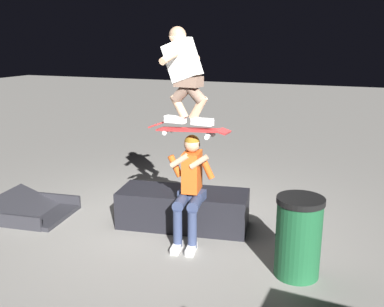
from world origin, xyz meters
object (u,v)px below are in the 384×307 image
(skateboard, at_px, (189,130))
(ledge_box_main, at_px, (183,209))
(kicker_ramp, at_px, (33,212))
(skater_airborne, at_px, (184,71))
(trash_bin, at_px, (298,237))
(person_sitting_on_ledge, at_px, (190,184))

(skateboard, bearing_deg, ledge_box_main, -57.06)
(ledge_box_main, bearing_deg, skateboard, 122.94)
(ledge_box_main, xyz_separation_m, kicker_ramp, (2.13, 0.47, -0.18))
(skater_airborne, relative_size, trash_bin, 1.27)
(trash_bin, bearing_deg, person_sitting_on_ledge, -15.75)
(person_sitting_on_ledge, distance_m, skater_airborne, 1.36)
(person_sitting_on_ledge, bearing_deg, skateboard, -34.14)
(skater_airborne, bearing_deg, kicker_ramp, 3.78)
(person_sitting_on_ledge, xyz_separation_m, skater_airborne, (0.08, -0.02, 1.36))
(skater_airborne, bearing_deg, person_sitting_on_ledge, 164.97)
(kicker_ramp, bearing_deg, ledge_box_main, -167.48)
(trash_bin, bearing_deg, skateboard, -16.13)
(skateboard, xyz_separation_m, skater_airborne, (0.06, -0.00, 0.69))
(skateboard, relative_size, trash_bin, 1.17)
(ledge_box_main, relative_size, person_sitting_on_ledge, 1.29)
(person_sitting_on_ledge, relative_size, skater_airborne, 1.19)
(ledge_box_main, xyz_separation_m, trash_bin, (-1.62, 0.73, 0.19))
(person_sitting_on_ledge, xyz_separation_m, skateboard, (0.03, -0.02, 0.67))
(skateboard, height_order, kicker_ramp, skateboard)
(skateboard, bearing_deg, kicker_ramp, 3.58)
(ledge_box_main, relative_size, skater_airborne, 1.54)
(person_sitting_on_ledge, height_order, trash_bin, person_sitting_on_ledge)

